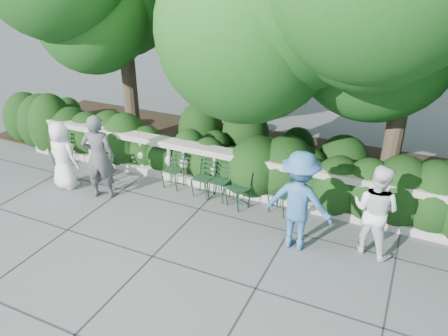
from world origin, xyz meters
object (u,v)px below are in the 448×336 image
at_px(chair_b, 61,166).
at_px(chair_d, 200,199).
at_px(chair_c, 216,201).
at_px(person_older_blue, 299,201).
at_px(chair_f, 276,215).
at_px(person_businessman, 63,156).
at_px(chair_e, 233,209).
at_px(person_casual_man, 375,210).
at_px(chair_a, 170,189).
at_px(chair_weathered, 101,187).
at_px(person_woman_grey, 99,157).

height_order(chair_b, chair_d, same).
height_order(chair_c, person_older_blue, person_older_blue).
bearing_deg(chair_f, chair_c, -163.91).
relative_size(chair_c, person_older_blue, 0.44).
bearing_deg(chair_d, person_businessman, -160.81).
height_order(chair_c, chair_e, same).
relative_size(person_casual_man, person_older_blue, 0.91).
height_order(chair_b, chair_e, same).
distance_m(chair_a, chair_c, 1.20).
xyz_separation_m(chair_a, person_older_blue, (3.25, -0.86, 0.95)).
bearing_deg(chair_e, person_older_blue, 1.59).
height_order(chair_c, chair_f, same).
distance_m(chair_d, chair_f, 1.76).
height_order(chair_f, chair_weathered, same).
bearing_deg(chair_d, chair_weathered, -163.80).
height_order(chair_b, person_older_blue, person_older_blue).
bearing_deg(chair_weathered, chair_d, -8.49).
bearing_deg(chair_a, chair_weathered, -157.30).
xyz_separation_m(chair_a, chair_c, (1.20, -0.05, 0.00)).
bearing_deg(chair_b, person_casual_man, -12.83).
distance_m(chair_f, person_older_blue, 1.44).
distance_m(chair_b, chair_weathered, 1.73).
relative_size(chair_c, chair_e, 1.00).
relative_size(chair_f, person_businessman, 0.53).
height_order(chair_d, person_businessman, person_businessman).
relative_size(chair_a, person_casual_man, 0.48).
xyz_separation_m(chair_a, chair_f, (2.59, -0.02, 0.00)).
xyz_separation_m(chair_c, person_casual_man, (3.33, -0.40, 0.87)).
bearing_deg(person_businessman, chair_b, -33.57).
distance_m(chair_f, person_casual_man, 2.17).
distance_m(chair_a, person_casual_man, 4.63).
height_order(chair_b, person_businessman, person_businessman).
bearing_deg(person_older_blue, chair_c, -20.80).
bearing_deg(person_woman_grey, chair_e, 170.99).
bearing_deg(chair_d, chair_b, -175.08).
distance_m(chair_weathered, person_woman_grey, 1.06).
bearing_deg(chair_b, person_older_blue, -16.97).
distance_m(chair_a, chair_e, 1.67).
bearing_deg(person_woman_grey, chair_a, -166.95).
xyz_separation_m(chair_e, chair_f, (0.92, 0.16, 0.00)).
distance_m(chair_c, person_woman_grey, 2.73).
height_order(person_businessman, person_casual_man, person_casual_man).
distance_m(chair_f, person_woman_grey, 4.02).
relative_size(person_businessman, person_woman_grey, 0.83).
distance_m(chair_weathered, person_casual_man, 6.15).
bearing_deg(person_businessman, chair_c, -160.95).
distance_m(chair_c, person_businessman, 3.65).
xyz_separation_m(chair_b, chair_e, (4.89, -0.06, 0.00)).
height_order(chair_e, person_older_blue, person_older_blue).
distance_m(chair_c, person_casual_man, 3.47).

